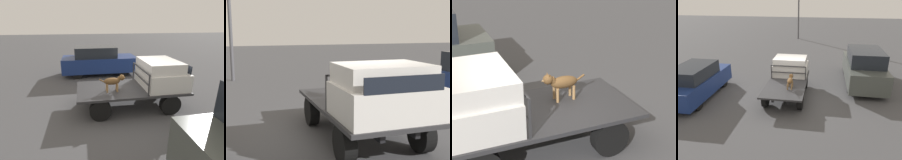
# 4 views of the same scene
# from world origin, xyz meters

# --- Properties ---
(ground_plane) EXTENTS (80.00, 80.00, 0.00)m
(ground_plane) POSITION_xyz_m (0.00, 0.00, 0.00)
(ground_plane) COLOR #474749
(flatbed_truck) EXTENTS (3.97, 1.95, 0.79)m
(flatbed_truck) POSITION_xyz_m (0.00, 0.00, 0.58)
(flatbed_truck) COLOR black
(flatbed_truck) RESTS_ON ground
(truck_cab) EXTENTS (1.50, 1.83, 1.00)m
(truck_cab) POSITION_xyz_m (1.15, 0.00, 1.26)
(truck_cab) COLOR silver
(truck_cab) RESTS_ON flatbed_truck
(truck_headboard) EXTENTS (0.04, 1.83, 0.74)m
(truck_headboard) POSITION_xyz_m (0.37, 0.00, 1.28)
(truck_headboard) COLOR #2D2D30
(truck_headboard) RESTS_ON flatbed_truck
(dog) EXTENTS (0.95, 0.25, 0.63)m
(dog) POSITION_xyz_m (-0.67, -0.27, 1.17)
(dog) COLOR #9E7547
(dog) RESTS_ON flatbed_truck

